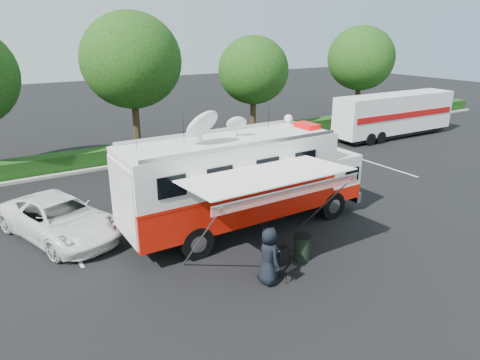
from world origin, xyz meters
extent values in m
plane|color=black|center=(0.00, 0.00, 0.00)|extent=(120.00, 120.00, 0.00)
cube|color=#9E998E|center=(4.00, 11.00, 0.07)|extent=(60.00, 0.35, 0.15)
cube|color=black|center=(4.00, 11.90, 0.50)|extent=(60.00, 1.20, 1.00)
cylinder|color=black|center=(0.00, 13.00, 2.40)|extent=(0.44, 0.44, 4.80)
ellipsoid|color=#14380F|center=(0.00, 13.00, 5.95)|extent=(6.14, 6.14, 5.84)
cylinder|color=black|center=(9.00, 13.00, 2.00)|extent=(0.44, 0.44, 4.00)
ellipsoid|color=#14380F|center=(9.00, 13.00, 4.96)|extent=(5.12, 5.12, 4.86)
cylinder|color=black|center=(20.00, 13.00, 2.20)|extent=(0.44, 0.44, 4.40)
ellipsoid|color=#14380F|center=(20.00, 13.00, 5.46)|extent=(5.63, 5.63, 5.35)
cube|color=silver|center=(-6.50, 3.00, 0.00)|extent=(0.12, 5.50, 0.01)
cube|color=silver|center=(-0.50, 3.00, 0.00)|extent=(0.12, 5.50, 0.01)
cube|color=silver|center=(5.50, 3.00, 0.00)|extent=(0.12, 5.50, 0.01)
cube|color=silver|center=(11.50, 3.00, 0.00)|extent=(0.12, 5.50, 0.01)
cube|color=black|center=(0.00, 0.00, 0.61)|extent=(9.54, 1.55, 0.33)
cylinder|color=black|center=(3.55, -1.22, 0.61)|extent=(1.22, 0.35, 1.22)
cylinder|color=black|center=(3.55, 1.22, 0.61)|extent=(1.22, 0.35, 1.22)
cylinder|color=black|center=(-2.88, -1.22, 0.61)|extent=(1.22, 0.35, 1.22)
cylinder|color=black|center=(-2.88, 1.22, 0.61)|extent=(1.22, 0.35, 1.22)
cube|color=silver|center=(5.05, 0.00, 0.67)|extent=(0.22, 2.77, 0.44)
cube|color=white|center=(4.21, 0.00, 1.72)|extent=(1.55, 2.77, 1.89)
cube|color=red|center=(4.21, 0.00, 1.05)|extent=(1.57, 2.79, 0.61)
cube|color=black|center=(4.94, 0.00, 2.05)|extent=(0.13, 2.47, 0.78)
cube|color=red|center=(-0.78, 0.00, 1.44)|extent=(8.43, 2.77, 1.33)
cube|color=red|center=(-0.78, 0.00, 2.11)|extent=(8.45, 2.79, 0.11)
cube|color=white|center=(-0.78, 0.00, 2.94)|extent=(8.43, 2.77, 1.55)
cube|color=silver|center=(-0.78, 0.00, 3.76)|extent=(8.43, 2.77, 0.09)
cube|color=#CC0505|center=(2.99, 0.00, 3.91)|extent=(0.61, 1.05, 0.18)
sphere|color=white|center=(2.88, 1.11, 4.03)|extent=(0.38, 0.38, 0.38)
ellipsoid|color=silver|center=(-2.00, -0.17, 4.55)|extent=(1.33, 1.33, 0.40)
ellipsoid|color=silver|center=(-0.33, 0.22, 4.33)|extent=(0.78, 0.78, 0.22)
cylinder|color=black|center=(-4.21, 0.44, 4.33)|extent=(0.02, 0.02, 1.11)
cylinder|color=black|center=(-2.44, 0.44, 4.33)|extent=(0.02, 0.02, 1.11)
cylinder|color=black|center=(1.33, 0.44, 4.33)|extent=(0.02, 0.02, 1.11)
cube|color=white|center=(-1.00, -2.72, 3.22)|extent=(5.55, 2.66, 0.23)
cube|color=red|center=(-1.00, -4.03, 3.02)|extent=(5.55, 0.04, 0.31)
cylinder|color=#B2B2B7|center=(-1.00, -4.05, 3.15)|extent=(5.55, 0.07, 0.07)
cylinder|color=#B2B2B7|center=(-3.52, -2.79, 1.58)|extent=(0.05, 2.85, 3.20)
cylinder|color=#B2B2B7|center=(1.52, -2.79, 1.58)|extent=(0.05, 2.85, 3.20)
imported|color=white|center=(-6.63, 3.07, 0.00)|extent=(4.33, 6.21, 1.57)
imported|color=black|center=(-1.67, -3.85, 0.00)|extent=(0.64, 0.96, 1.94)
cube|color=black|center=(-1.03, -3.43, 0.75)|extent=(1.04, 0.84, 0.04)
cylinder|color=black|center=(-1.40, -3.67, 0.38)|extent=(0.02, 0.02, 0.75)
cylinder|color=black|center=(-1.40, -3.20, 0.38)|extent=(0.02, 0.02, 0.75)
cylinder|color=black|center=(-0.65, -3.67, 0.38)|extent=(0.02, 0.02, 0.75)
cylinder|color=black|center=(-0.65, -3.20, 0.38)|extent=(0.02, 0.02, 0.75)
cube|color=silver|center=(-1.08, -3.38, 0.78)|extent=(0.24, 0.32, 0.01)
cube|color=black|center=(-1.04, -4.04, 0.46)|extent=(0.54, 0.54, 0.04)
cube|color=black|center=(-1.04, -3.81, 0.71)|extent=(0.46, 0.13, 0.51)
cylinder|color=black|center=(-1.22, -4.22, 0.23)|extent=(0.02, 0.02, 0.46)
cylinder|color=black|center=(-1.22, -3.86, 0.23)|extent=(0.02, 0.02, 0.46)
cylinder|color=black|center=(-0.86, -4.22, 0.23)|extent=(0.02, 0.02, 0.46)
cylinder|color=black|center=(-0.86, -3.86, 0.23)|extent=(0.02, 0.02, 0.46)
cylinder|color=black|center=(0.21, -3.26, 0.45)|extent=(0.59, 0.59, 0.90)
cylinder|color=black|center=(0.21, -3.26, 0.92)|extent=(0.63, 0.63, 0.04)
cube|color=white|center=(18.11, 7.47, 1.83)|extent=(10.52, 2.53, 2.79)
cube|color=#B20C0C|center=(18.11, 6.36, 1.83)|extent=(9.93, 0.38, 0.44)
cube|color=black|center=(18.11, 7.47, 0.30)|extent=(9.64, 2.24, 0.26)
cylinder|color=black|center=(14.63, 6.51, 0.44)|extent=(0.87, 0.26, 0.87)
cylinder|color=black|center=(14.63, 8.43, 0.44)|extent=(0.87, 0.26, 0.87)
cylinder|color=black|center=(15.67, 6.51, 0.44)|extent=(0.87, 0.26, 0.87)
cylinder|color=black|center=(15.67, 8.43, 0.44)|extent=(0.87, 0.26, 0.87)
cylinder|color=black|center=(22.03, 6.51, 0.44)|extent=(0.87, 0.26, 0.87)
cylinder|color=black|center=(22.03, 8.43, 0.44)|extent=(0.87, 0.26, 0.87)
camera|label=1|loc=(-8.76, -13.45, 7.66)|focal=32.00mm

